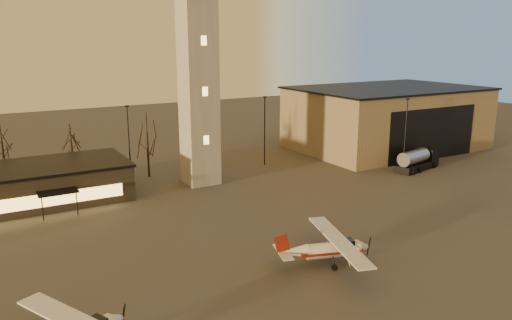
# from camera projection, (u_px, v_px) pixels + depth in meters

# --- Properties ---
(ground) EXTENTS (220.00, 220.00, 0.00)m
(ground) POSITION_uv_depth(u_px,v_px,m) (353.00, 275.00, 39.59)
(ground) COLOR #3B3836
(ground) RESTS_ON ground
(control_tower) EXTENTS (6.80, 6.80, 32.60)m
(control_tower) POSITION_uv_depth(u_px,v_px,m) (198.00, 54.00, 60.97)
(control_tower) COLOR gray
(control_tower) RESTS_ON ground
(hangar) EXTENTS (30.60, 20.60, 10.30)m
(hangar) POSITION_uv_depth(u_px,v_px,m) (386.00, 118.00, 84.36)
(hangar) COLOR #887959
(hangar) RESTS_ON ground
(terminal) EXTENTS (25.40, 12.20, 4.30)m
(terminal) POSITION_uv_depth(u_px,v_px,m) (11.00, 187.00, 55.42)
(terminal) COLOR black
(terminal) RESTS_ON ground
(light_poles) EXTENTS (58.50, 12.25, 10.14)m
(light_poles) POSITION_uv_depth(u_px,v_px,m) (200.00, 140.00, 64.67)
(light_poles) COLOR black
(light_poles) RESTS_ON ground
(tree_row) EXTENTS (37.20, 9.20, 8.80)m
(tree_row) POSITION_uv_depth(u_px,v_px,m) (74.00, 136.00, 64.56)
(tree_row) COLOR black
(tree_row) RESTS_ON ground
(cessna_front) EXTENTS (8.83, 10.90, 3.03)m
(cessna_front) POSITION_uv_depth(u_px,v_px,m) (334.00, 252.00, 41.37)
(cessna_front) COLOR silver
(cessna_front) RESTS_ON ground
(fuel_truck) EXTENTS (8.41, 4.06, 3.00)m
(fuel_truck) POSITION_uv_depth(u_px,v_px,m) (417.00, 161.00, 70.98)
(fuel_truck) COLOR black
(fuel_truck) RESTS_ON ground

